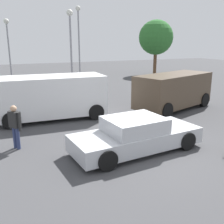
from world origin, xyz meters
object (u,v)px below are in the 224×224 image
object	(u,v)px
light_post_mid	(8,39)
sedan_foreground	(136,135)
suv_dark	(174,90)
light_post_far	(71,37)
van_white	(51,96)
pedestrian	(15,123)
light_post_near	(79,32)

from	to	relation	value
light_post_mid	sedan_foreground	bearing A→B (deg)	-81.98
suv_dark	light_post_far	size ratio (longest dim) A/B	0.89
sedan_foreground	van_white	size ratio (longest dim) A/B	0.90
pedestrian	light_post_far	distance (m)	11.03
pedestrian	light_post_near	xyz separation A→B (m)	(7.19, 14.61, 3.63)
light_post_near	pedestrian	bearing A→B (deg)	-116.18
sedan_foreground	suv_dark	world-z (taller)	suv_dark
suv_dark	light_post_near	xyz separation A→B (m)	(-1.37, 12.37, 3.49)
van_white	pedestrian	xyz separation A→B (m)	(-2.00, -3.25, -0.20)
light_post_near	light_post_far	distance (m)	5.73
van_white	light_post_far	distance (m)	7.38
van_white	light_post_near	bearing A→B (deg)	-110.76
light_post_mid	light_post_near	bearing A→B (deg)	-14.14
sedan_foreground	pedestrian	size ratio (longest dim) A/B	2.97
sedan_foreground	light_post_mid	distance (m)	18.54
light_post_near	van_white	bearing A→B (deg)	-114.54
sedan_foreground	light_post_mid	bearing A→B (deg)	93.92
pedestrian	light_post_near	size ratio (longest dim) A/B	0.23
light_post_mid	suv_dark	bearing A→B (deg)	-62.03
light_post_near	light_post_far	bearing A→B (deg)	-113.91
sedan_foreground	light_post_near	distance (m)	17.38
light_post_near	light_post_far	size ratio (longest dim) A/B	1.16
pedestrian	light_post_far	world-z (taller)	light_post_far
suv_dark	light_post_near	bearing A→B (deg)	79.00
sedan_foreground	pedestrian	distance (m)	4.22
van_white	light_post_far	bearing A→B (deg)	-111.29
suv_dark	light_post_near	size ratio (longest dim) A/B	0.76
pedestrian	light_post_near	world-z (taller)	light_post_near
sedan_foreground	suv_dark	distance (m)	6.41
van_white	pedestrian	distance (m)	3.82
light_post_mid	light_post_far	size ratio (longest dim) A/B	0.96
light_post_near	sedan_foreground	bearing A→B (deg)	-101.80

